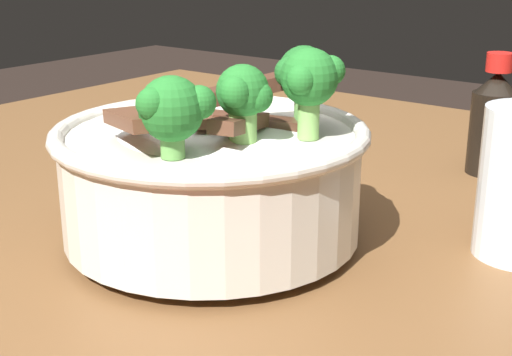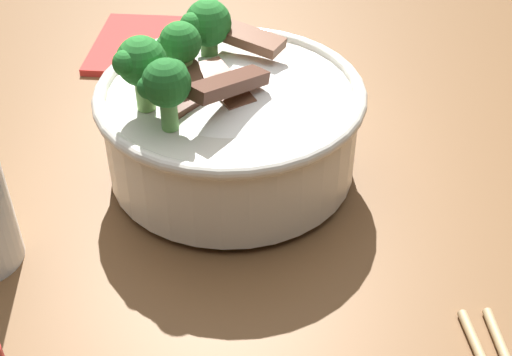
{
  "view_description": "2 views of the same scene",
  "coord_description": "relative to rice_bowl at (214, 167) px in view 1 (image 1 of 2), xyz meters",
  "views": [
    {
      "loc": [
        0.33,
        0.4,
        1.04
      ],
      "look_at": [
        -0.1,
        0.07,
        0.86
      ],
      "focal_mm": 50.73,
      "sensor_mm": 36.0,
      "label": 1
    },
    {
      "loc": [
        -0.55,
        0.02,
        1.22
      ],
      "look_at": [
        -0.08,
        0.04,
        0.84
      ],
      "focal_mm": 48.63,
      "sensor_mm": 36.0,
      "label": 2
    }
  ],
  "objects": [
    {
      "name": "rice_bowl",
      "position": [
        0.0,
        0.0,
        0.0
      ],
      "size": [
        0.23,
        0.23,
        0.15
      ],
      "color": "silver",
      "rests_on": "dining_table"
    },
    {
      "name": "soy_sauce_bottle",
      "position": [
        -0.3,
        0.1,
        -0.01
      ],
      "size": [
        0.04,
        0.04,
        0.12
      ],
      "color": "black",
      "rests_on": "dining_table"
    },
    {
      "name": "chopsticks_pair",
      "position": [
        -0.28,
        -0.21,
        -0.06
      ],
      "size": [
        0.24,
        0.05,
        0.01
      ],
      "color": "tan",
      "rests_on": "dining_table"
    }
  ]
}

